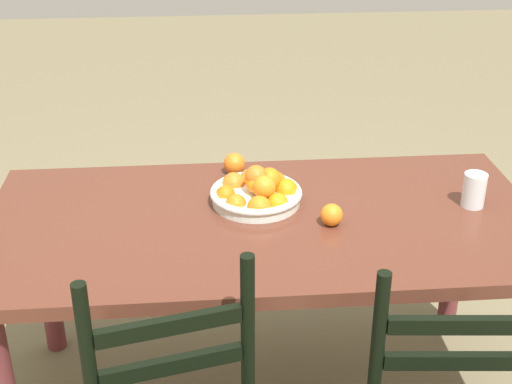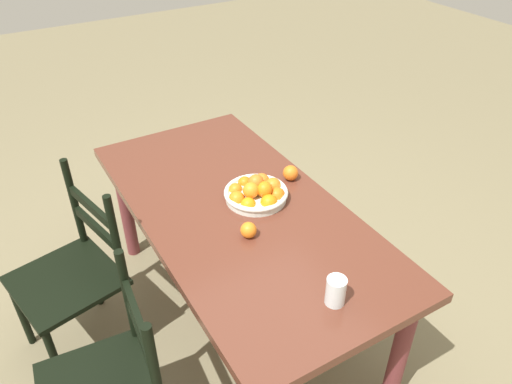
{
  "view_description": "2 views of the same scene",
  "coord_description": "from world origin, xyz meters",
  "views": [
    {
      "loc": [
        0.2,
        2.0,
        1.84
      ],
      "look_at": [
        0.02,
        -0.1,
        0.77
      ],
      "focal_mm": 50.49,
      "sensor_mm": 36.0,
      "label": 1
    },
    {
      "loc": [
        -1.62,
        0.86,
        2.1
      ],
      "look_at": [
        0.02,
        -0.1,
        0.77
      ],
      "focal_mm": 34.46,
      "sensor_mm": 36.0,
      "label": 2
    }
  ],
  "objects": [
    {
      "name": "drinking_glass",
      "position": [
        -0.69,
        -0.02,
        0.79
      ],
      "size": [
        0.07,
        0.07,
        0.11
      ],
      "primitive_type": "cylinder",
      "color": "silver",
      "rests_on": "dining_table"
    },
    {
      "name": "fruit_bowl",
      "position": [
        0.01,
        -0.11,
        0.77
      ],
      "size": [
        0.3,
        0.3,
        0.14
      ],
      "color": "silver",
      "rests_on": "dining_table"
    },
    {
      "name": "orange_loose_0",
      "position": [
        0.07,
        -0.34,
        0.77
      ],
      "size": [
        0.08,
        0.08,
        0.08
      ],
      "primitive_type": "sphere",
      "color": "orange",
      "rests_on": "dining_table"
    },
    {
      "name": "dining_table",
      "position": [
        0.0,
        0.0,
        0.64
      ],
      "size": [
        1.77,
        0.87,
        0.73
      ],
      "color": "#5A2E21",
      "rests_on": "ground"
    },
    {
      "name": "orange_loose_1",
      "position": [
        -0.2,
        0.06,
        0.77
      ],
      "size": [
        0.07,
        0.07,
        0.07
      ],
      "primitive_type": "sphere",
      "color": "orange",
      "rests_on": "dining_table"
    }
  ]
}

